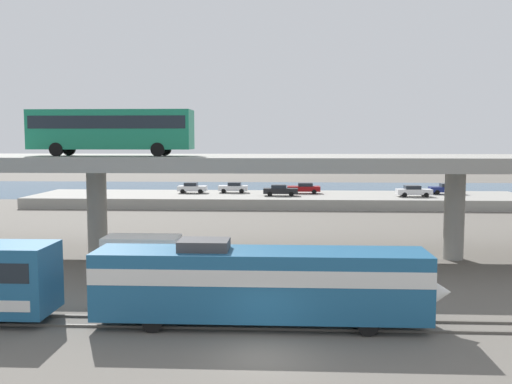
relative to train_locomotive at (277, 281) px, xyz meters
The scene contains 15 objects.
ground_plane 4.59m from the train_locomotive, 97.48° to the right, with size 260.00×260.00×0.00m, color #605B54.
rail_strip_near 2.31m from the train_locomotive, 125.92° to the right, with size 110.00×0.12×0.12m, color #59544C.
rail_strip_far 2.31m from the train_locomotive, 125.92° to the left, with size 110.00×0.12×0.12m, color #59544C.
train_locomotive is the anchor object (origin of this frame).
highway_overpass 16.73m from the train_locomotive, 91.88° to the left, with size 96.00×11.05×7.76m.
transit_bus_on_overpass 20.87m from the train_locomotive, 130.12° to the left, with size 12.00×2.68×3.40m.
service_truck_west 10.52m from the train_locomotive, 135.94° to the left, with size 6.80×2.46×3.04m.
pier_parking_lot 51.02m from the train_locomotive, 90.59° to the left, with size 67.19×13.39×1.39m, color gray.
parked_car_0 49.22m from the train_locomotive, 90.24° to the left, with size 4.62×1.83×1.50m.
parked_car_1 57.42m from the train_locomotive, 66.55° to the left, with size 4.60×1.84×1.50m.
parked_car_2 52.91m from the train_locomotive, 86.62° to the left, with size 4.60×1.99×1.50m.
parked_car_3 51.96m from the train_locomotive, 70.34° to the left, with size 4.55×2.00×1.50m.
parked_car_4 54.06m from the train_locomotive, 103.59° to the left, with size 4.05×1.97×1.50m.
parked_car_5 53.77m from the train_locomotive, 97.38° to the left, with size 4.13×1.95×1.50m.
harbor_water 74.03m from the train_locomotive, 90.41° to the left, with size 140.00×36.00×0.01m, color #2D5170.
Camera 1 is at (0.85, -22.77, 9.00)m, focal length 39.77 mm.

